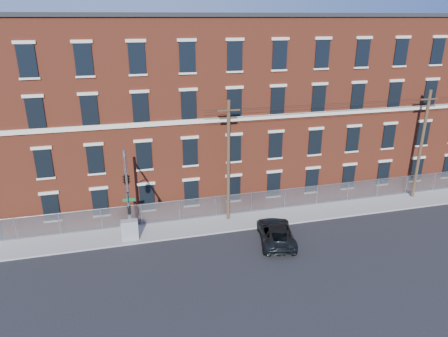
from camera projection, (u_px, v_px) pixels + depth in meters
The scene contains 10 objects.
ground at pixel (221, 259), 28.70m from camera, with size 140.00×140.00×0.00m, color black.
sidewalk at pixel (339, 209), 36.04m from camera, with size 65.00×3.00×0.12m, color gray.
mill_building at pixel (302, 99), 41.31m from camera, with size 55.30×14.32×16.30m.
chain_link_fence at pixel (333, 193), 36.87m from camera, with size 59.06×0.06×1.85m.
traffic_signal_mast at pixel (127, 185), 27.38m from camera, with size 0.90×6.75×7.00m.
utility_pole_near at pixel (228, 160), 32.39m from camera, with size 1.80×0.28×10.00m.
utility_pole_mid at pixel (421, 143), 36.62m from camera, with size 1.80×0.28×10.00m.
overhead_wires at pixel (429, 101), 35.30m from camera, with size 40.00×0.62×0.62m.
pickup_truck at pixel (276, 233), 30.72m from camera, with size 2.43×5.28×1.47m, color black.
utility_cabinet at pixel (130, 230), 30.76m from camera, with size 1.25×0.63×1.57m, color gray.
Camera 1 is at (-6.02, -23.92, 16.01)m, focal length 32.68 mm.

